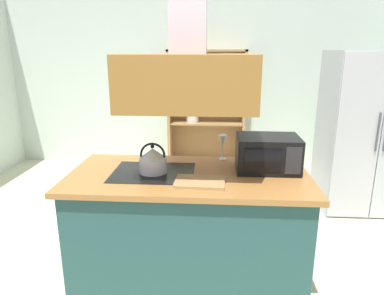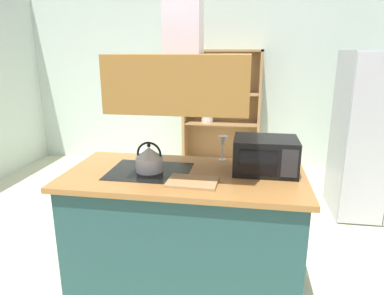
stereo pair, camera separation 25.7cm
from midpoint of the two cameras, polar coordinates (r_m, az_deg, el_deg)
name	(u,v)px [view 2 (the right image)]	position (r m, az deg, el deg)	size (l,w,h in m)	color
ground_plane	(179,274)	(3.02, 0.46, -20.24)	(7.80, 7.80, 0.00)	beige
wall_back	(216,79)	(5.45, 5.42, 11.18)	(6.00, 0.12, 2.70)	silver
kitchen_island	(185,228)	(2.74, 1.54, -13.11)	(1.77, 0.87, 0.90)	#234946
range_hood	(184,62)	(2.40, 1.77, 13.88)	(0.90, 0.70, 1.31)	olive
refrigerator	(382,136)	(4.29, 30.29, 1.64)	(0.90, 0.77, 1.78)	#B0B6C0
dish_cabinet	(221,118)	(5.30, 6.24, 4.88)	(1.14, 0.40, 1.79)	#A37849
kettle	(149,159)	(2.57, -4.23, -1.96)	(0.20, 0.20, 0.23)	#BCBBC0
cutting_board	(192,182)	(2.37, 3.18, -5.73)	(0.34, 0.24, 0.02)	#AA8252
microwave	(265,155)	(2.62, 14.72, -1.30)	(0.46, 0.35, 0.26)	black
wine_glass_on_counter	(223,142)	(2.83, 7.67, 0.81)	(0.08, 0.08, 0.21)	silver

